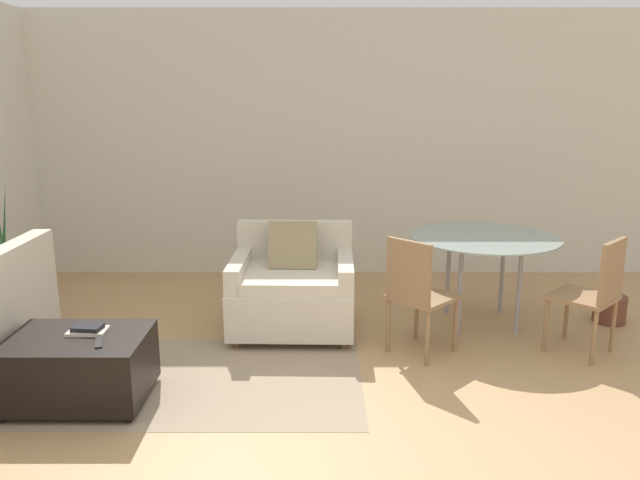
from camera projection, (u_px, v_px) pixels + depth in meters
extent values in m
plane|color=tan|center=(368.00, 466.00, 3.29)|extent=(20.00, 20.00, 0.00)
cube|color=beige|center=(345.00, 146.00, 6.55)|extent=(12.00, 0.06, 2.75)
cube|color=gray|center=(195.00, 378.00, 4.30)|extent=(2.32, 1.40, 0.00)
cube|color=beige|center=(178.00, 416.00, 3.78)|extent=(2.28, 0.05, 0.00)
cube|color=beige|center=(184.00, 402.00, 3.96)|extent=(2.28, 0.05, 0.00)
cube|color=beige|center=(190.00, 390.00, 4.13)|extent=(2.28, 0.05, 0.00)
cube|color=beige|center=(195.00, 378.00, 4.30)|extent=(2.28, 0.05, 0.00)
cube|color=beige|center=(200.00, 367.00, 4.47)|extent=(2.28, 0.05, 0.00)
cube|color=beige|center=(204.00, 357.00, 4.64)|extent=(2.28, 0.05, 0.00)
cube|color=beige|center=(208.00, 348.00, 4.81)|extent=(2.28, 0.05, 0.00)
cube|color=beige|center=(294.00, 302.00, 5.13)|extent=(1.00, 0.93, 0.36)
cube|color=beige|center=(294.00, 277.00, 5.04)|extent=(0.76, 0.80, 0.10)
cube|color=beige|center=(297.00, 245.00, 5.42)|extent=(0.99, 0.14, 0.43)
cube|color=beige|center=(241.00, 269.00, 5.07)|extent=(0.14, 0.83, 0.20)
cube|color=beige|center=(347.00, 270.00, 5.05)|extent=(0.14, 0.83, 0.20)
cylinder|color=brown|center=(238.00, 343.00, 4.82)|extent=(0.05, 0.05, 0.06)
cylinder|color=brown|center=(345.00, 344.00, 4.80)|extent=(0.05, 0.05, 0.06)
cylinder|color=brown|center=(251.00, 311.00, 5.55)|extent=(0.05, 0.05, 0.06)
cylinder|color=brown|center=(344.00, 311.00, 5.53)|extent=(0.05, 0.05, 0.06)
cube|color=#8E7F5B|center=(295.00, 245.00, 5.13)|extent=(0.40, 0.23, 0.41)
cube|color=black|center=(81.00, 366.00, 3.94)|extent=(0.86, 0.63, 0.40)
cylinder|color=black|center=(4.00, 418.00, 3.73)|extent=(0.04, 0.04, 0.04)
cylinder|color=black|center=(130.00, 418.00, 3.73)|extent=(0.04, 0.04, 0.04)
cylinder|color=black|center=(43.00, 379.00, 4.25)|extent=(0.04, 0.04, 0.04)
cylinder|color=black|center=(154.00, 379.00, 4.25)|extent=(0.04, 0.04, 0.04)
cube|color=beige|center=(90.00, 331.00, 3.96)|extent=(0.24, 0.16, 0.02)
cube|color=black|center=(90.00, 327.00, 3.95)|extent=(0.19, 0.14, 0.03)
cube|color=black|center=(101.00, 343.00, 3.79)|extent=(0.09, 0.16, 0.01)
cylinder|color=brown|center=(9.00, 308.00, 5.28)|extent=(0.38, 0.38, 0.29)
cylinder|color=black|center=(7.00, 292.00, 5.25)|extent=(0.35, 0.35, 0.02)
cone|color=#286033|center=(4.00, 240.00, 5.14)|extent=(0.05, 0.14, 0.89)
cone|color=#286033|center=(6.00, 237.00, 5.22)|extent=(0.18, 0.06, 0.90)
cylinder|color=#8C9E99|center=(487.00, 237.00, 5.15)|extent=(1.22, 1.22, 0.01)
cylinder|color=#99999E|center=(462.00, 290.00, 5.01)|extent=(0.04, 0.04, 0.75)
cylinder|color=#99999E|center=(521.00, 290.00, 5.01)|extent=(0.04, 0.04, 0.75)
cylinder|color=#99999E|center=(450.00, 273.00, 5.47)|extent=(0.04, 0.04, 0.75)
cylinder|color=#99999E|center=(504.00, 273.00, 5.47)|extent=(0.04, 0.04, 0.75)
cube|color=#93704C|center=(425.00, 297.00, 4.65)|extent=(0.59, 0.59, 0.03)
cube|color=#93704C|center=(410.00, 271.00, 4.46)|extent=(0.29, 0.29, 0.45)
cylinder|color=#93704C|center=(457.00, 325.00, 4.70)|extent=(0.03, 0.03, 0.42)
cylinder|color=#93704C|center=(418.00, 314.00, 4.95)|extent=(0.03, 0.03, 0.42)
cylinder|color=#93704C|center=(429.00, 338.00, 4.45)|extent=(0.03, 0.03, 0.42)
cylinder|color=#93704C|center=(390.00, 325.00, 4.70)|extent=(0.03, 0.03, 0.42)
cube|color=#93704C|center=(584.00, 297.00, 4.65)|extent=(0.59, 0.59, 0.03)
cube|color=#93704C|center=(614.00, 271.00, 4.46)|extent=(0.29, 0.29, 0.45)
cylinder|color=#93704C|center=(569.00, 314.00, 4.95)|extent=(0.03, 0.03, 0.42)
cylinder|color=#93704C|center=(548.00, 326.00, 4.70)|extent=(0.03, 0.03, 0.42)
cylinder|color=#93704C|center=(615.00, 326.00, 4.70)|extent=(0.03, 0.03, 0.42)
cylinder|color=#93704C|center=(596.00, 339.00, 4.45)|extent=(0.03, 0.03, 0.42)
cylinder|color=brown|center=(612.00, 309.00, 5.33)|extent=(0.27, 0.27, 0.23)
cylinder|color=black|center=(613.00, 297.00, 5.30)|extent=(0.25, 0.25, 0.02)
cone|color=#286033|center=(622.00, 265.00, 5.23)|extent=(0.06, 0.13, 0.55)
cone|color=#286033|center=(611.00, 272.00, 5.31)|extent=(0.06, 0.05, 0.41)
cone|color=#286033|center=(614.00, 274.00, 5.21)|extent=(0.08, 0.07, 0.42)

